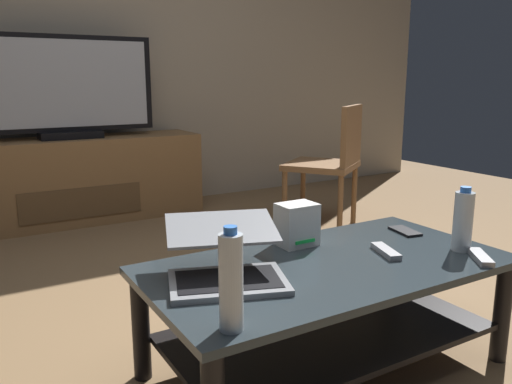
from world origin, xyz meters
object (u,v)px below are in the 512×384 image
dining_chair (332,159)px  tv_remote (481,257)px  coffee_table (328,296)px  cell_phone (405,231)px  media_cabinet (74,180)px  laptop (225,259)px  television (67,89)px  water_bottle_far (463,221)px  water_bottle_near (231,282)px  router_box (296,225)px  soundbar_remote (386,251)px

dining_chair → tv_remote: (-0.66, -1.62, -0.07)m
coffee_table → cell_phone: size_ratio=8.94×
media_cabinet → cell_phone: media_cabinet is taller
dining_chair → cell_phone: dining_chair is taller
coffee_table → laptop: laptop is taller
television → water_bottle_far: size_ratio=5.02×
water_bottle_near → cell_phone: 1.08m
router_box → tv_remote: router_box is taller
water_bottle_far → tv_remote: water_bottle_far is taller
media_cabinet → water_bottle_near: size_ratio=6.74×
media_cabinet → router_box: (0.34, -2.26, 0.18)m
dining_chair → soundbar_remote: (-0.90, -1.41, -0.07)m
dining_chair → tv_remote: bearing=-112.2°
dining_chair → water_bottle_far: bearing=-112.6°
dining_chair → router_box: size_ratio=5.28×
television → soundbar_remote: (0.56, -2.49, -0.53)m
coffee_table → soundbar_remote: (0.23, -0.04, 0.13)m
water_bottle_far → cell_phone: size_ratio=1.68×
water_bottle_near → water_bottle_far: 1.01m
soundbar_remote → media_cabinet: bearing=121.1°
router_box → water_bottle_near: water_bottle_near is taller
router_box → soundbar_remote: router_box is taller
dining_chair → router_box: bearing=-133.8°
media_cabinet → router_box: 2.30m
television → water_bottle_near: television is taller
laptop → television: bearing=89.1°
television → tv_remote: size_ratio=7.38×
media_cabinet → water_bottle_far: (0.83, -2.62, 0.21)m
dining_chair → water_bottle_far: 1.64m
water_bottle_near → cell_phone: water_bottle_near is taller
coffee_table → dining_chair: size_ratio=1.49×
router_box → water_bottle_far: (0.48, -0.36, 0.03)m
coffee_table → water_bottle_far: (0.49, -0.14, 0.23)m
soundbar_remote → television: bearing=121.2°
cell_phone → tv_remote: 0.37m
media_cabinet → soundbar_remote: 2.57m
laptop → tv_remote: size_ratio=3.02×
media_cabinet → soundbar_remote: (0.56, -2.51, 0.11)m
soundbar_remote → water_bottle_far: bearing=-3.5°
media_cabinet → cell_phone: bearing=-70.8°
laptop → soundbar_remote: size_ratio=3.02×
water_bottle_near → tv_remote: (0.98, 0.01, -0.12)m
media_cabinet → television: (-0.00, -0.02, 0.64)m
water_bottle_near → cell_phone: size_ratio=1.91×
media_cabinet → cell_phone: size_ratio=12.87×
dining_chair → tv_remote: 1.76m
coffee_table → television: size_ratio=1.06×
television → laptop: 2.45m
coffee_table → cell_phone: bearing=13.8°
television → media_cabinet: bearing=90.0°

